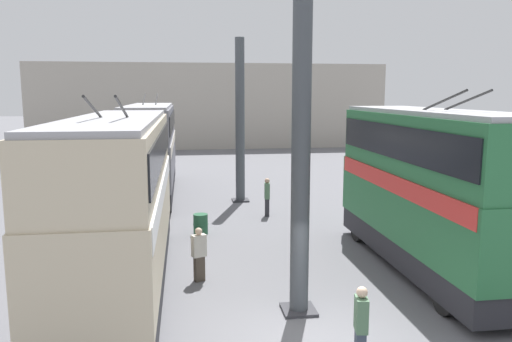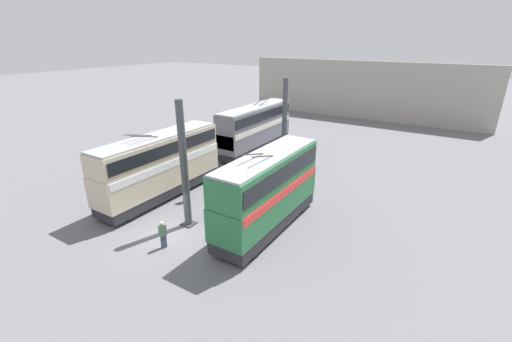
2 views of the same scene
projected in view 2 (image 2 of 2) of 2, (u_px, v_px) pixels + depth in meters
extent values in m
plane|color=slate|center=(170.00, 236.00, 21.84)|extent=(240.00, 240.00, 0.00)
cube|color=#A8A093|center=(361.00, 90.00, 51.95)|extent=(0.50, 36.00, 8.61)
cylinder|color=#42474C|center=(184.00, 166.00, 21.66)|extent=(0.48, 0.48, 8.43)
cube|color=#333338|center=(189.00, 224.00, 23.18)|extent=(0.87, 0.87, 0.08)
cylinder|color=#42474C|center=(284.00, 123.00, 32.42)|extent=(0.48, 0.48, 8.43)
cube|color=#333338|center=(283.00, 165.00, 33.94)|extent=(0.87, 0.87, 0.08)
cylinder|color=black|center=(303.00, 205.00, 24.70)|extent=(1.03, 0.30, 1.03)
cylinder|color=black|center=(278.00, 198.00, 25.74)|extent=(1.03, 0.30, 1.03)
cylinder|color=black|center=(255.00, 249.00, 19.56)|extent=(1.03, 0.30, 1.03)
cylinder|color=black|center=(226.00, 238.00, 20.61)|extent=(1.03, 0.30, 1.03)
cube|color=#28282D|center=(267.00, 219.00, 22.52)|extent=(9.33, 2.45, 0.78)
cube|color=#286B3D|center=(268.00, 199.00, 21.99)|extent=(9.52, 2.50, 2.08)
cube|color=red|center=(268.00, 188.00, 21.71)|extent=(9.23, 2.54, 0.55)
cube|color=#286B3D|center=(268.00, 171.00, 21.28)|extent=(9.42, 2.42, 1.86)
cube|color=black|center=(268.00, 169.00, 21.24)|extent=(9.14, 2.51, 1.02)
cube|color=#9E9EA3|center=(268.00, 156.00, 20.91)|extent=(9.33, 2.25, 0.14)
cube|color=black|center=(299.00, 173.00, 25.62)|extent=(0.12, 2.30, 1.33)
cylinder|color=#282828|center=(263.00, 156.00, 19.67)|extent=(2.35, 0.07, 0.65)
cylinder|color=#282828|center=(253.00, 154.00, 20.02)|extent=(2.35, 0.07, 0.65)
cylinder|color=black|center=(207.00, 177.00, 29.85)|extent=(0.93, 0.30, 0.93)
cylinder|color=black|center=(189.00, 172.00, 30.89)|extent=(0.93, 0.30, 0.93)
cylinder|color=black|center=(132.00, 214.00, 23.55)|extent=(0.93, 0.30, 0.93)
cylinder|color=black|center=(112.00, 207.00, 24.60)|extent=(0.93, 0.30, 0.93)
cube|color=#28282D|center=(163.00, 189.00, 27.08)|extent=(10.77, 2.45, 0.76)
cube|color=beige|center=(161.00, 171.00, 26.54)|extent=(10.99, 2.50, 2.22)
cube|color=white|center=(160.00, 161.00, 26.23)|extent=(10.66, 2.54, 0.55)
cube|color=beige|center=(158.00, 148.00, 25.84)|extent=(10.88, 2.42, 1.63)
cube|color=black|center=(158.00, 147.00, 25.81)|extent=(10.55, 2.51, 0.90)
cube|color=#9E9EA3|center=(157.00, 136.00, 25.51)|extent=(10.77, 2.25, 0.14)
cube|color=black|center=(206.00, 150.00, 30.74)|extent=(0.12, 2.30, 1.42)
cylinder|color=#282828|center=(145.00, 137.00, 24.13)|extent=(2.35, 0.07, 0.65)
cylinder|color=#282828|center=(139.00, 135.00, 24.47)|extent=(2.35, 0.07, 0.65)
cylinder|color=black|center=(241.00, 159.00, 34.05)|extent=(1.08, 0.30, 1.08)
cylinder|color=black|center=(224.00, 155.00, 35.09)|extent=(1.08, 0.30, 1.08)
cylinder|color=black|center=(281.00, 139.00, 40.57)|extent=(1.08, 0.30, 1.08)
cylinder|color=black|center=(266.00, 137.00, 41.61)|extent=(1.08, 0.30, 1.08)
cube|color=#28282D|center=(255.00, 145.00, 37.85)|extent=(11.05, 2.45, 0.79)
cube|color=slate|center=(255.00, 132.00, 37.32)|extent=(11.27, 2.50, 2.14)
cube|color=silver|center=(255.00, 125.00, 37.03)|extent=(10.93, 2.54, 0.55)
cube|color=slate|center=(255.00, 115.00, 36.63)|extent=(11.16, 2.42, 1.64)
cube|color=black|center=(255.00, 114.00, 36.60)|extent=(10.82, 2.51, 0.90)
cube|color=#9E9EA3|center=(255.00, 107.00, 36.30)|extent=(11.05, 2.25, 0.14)
cube|color=black|center=(224.00, 143.00, 32.84)|extent=(0.12, 2.30, 1.37)
cylinder|color=#282828|center=(265.00, 102.00, 37.11)|extent=(2.35, 0.07, 0.65)
cylinder|color=#282828|center=(259.00, 101.00, 37.46)|extent=(2.35, 0.07, 0.65)
cube|color=#473D33|center=(187.00, 197.00, 26.28)|extent=(0.30, 0.36, 0.77)
cube|color=beige|center=(186.00, 188.00, 26.02)|extent=(0.39, 0.48, 0.67)
sphere|color=beige|center=(185.00, 183.00, 25.86)|extent=(0.22, 0.22, 0.22)
cube|color=#2D2D33|center=(274.00, 174.00, 30.66)|extent=(0.32, 0.24, 0.83)
cube|color=#4C7051|center=(274.00, 166.00, 30.37)|extent=(0.45, 0.29, 0.72)
sphere|color=tan|center=(274.00, 161.00, 30.20)|extent=(0.23, 0.23, 0.23)
cube|color=#384251|center=(164.00, 241.00, 20.49)|extent=(0.33, 0.25, 0.82)
cube|color=#4C7051|center=(162.00, 230.00, 20.21)|extent=(0.46, 0.31, 0.72)
sphere|color=beige|center=(162.00, 223.00, 20.04)|extent=(0.23, 0.23, 0.23)
cylinder|color=#235638|center=(228.00, 176.00, 30.21)|extent=(0.58, 0.58, 0.82)
cylinder|color=#235638|center=(228.00, 176.00, 30.21)|extent=(0.61, 0.61, 0.04)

